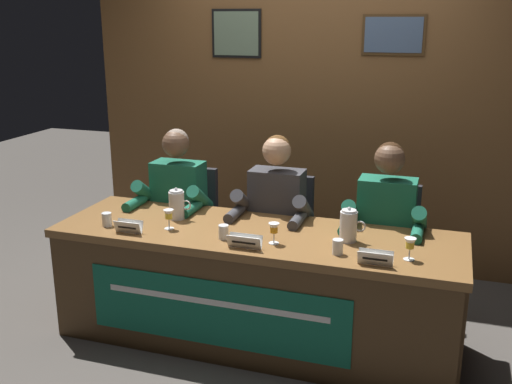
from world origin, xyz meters
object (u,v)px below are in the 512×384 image
(nameplate_left, at_px, (129,227))
(water_cup_right, at_px, (338,248))
(chair_center, at_px, (281,242))
(nameplate_right, at_px, (375,258))
(conference_table, at_px, (250,274))
(juice_glass_center, at_px, (274,229))
(water_pitcher_left_side, at_px, (177,205))
(chair_right, at_px, (385,254))
(panelist_right, at_px, (384,225))
(water_cup_left, at_px, (107,220))
(chair_left, at_px, (187,231))
(panelist_left, at_px, (174,203))
(panelist_center, at_px, (273,214))
(nameplate_center, at_px, (245,242))
(water_pitcher_right_side, at_px, (349,226))
(juice_glass_right, at_px, (410,245))
(water_cup_center, at_px, (224,233))
(juice_glass_left, at_px, (169,216))

(nameplate_left, distance_m, water_cup_right, 1.27)
(chair_center, xyz_separation_m, nameplate_right, (0.76, -0.87, 0.32))
(conference_table, distance_m, juice_glass_center, 0.37)
(conference_table, relative_size, water_pitcher_left_side, 11.88)
(chair_right, distance_m, panelist_right, 0.34)
(nameplate_left, height_order, water_cup_left, water_cup_left)
(chair_center, distance_m, water_pitcher_left_side, 0.84)
(water_cup_left, height_order, juice_glass_center, juice_glass_center)
(nameplate_left, relative_size, nameplate_right, 0.94)
(chair_left, relative_size, panelist_left, 0.74)
(juice_glass_center, bearing_deg, panelist_center, 106.92)
(panelist_center, relative_size, nameplate_center, 6.22)
(chair_right, height_order, panelist_right, panelist_right)
(conference_table, bearing_deg, water_pitcher_right_side, 10.92)
(chair_right, bearing_deg, water_pitcher_left_side, -158.68)
(panelist_center, height_order, water_pitcher_right_side, panelist_center)
(juice_glass_right, height_order, water_pitcher_right_side, water_pitcher_right_side)
(nameplate_center, bearing_deg, chair_left, 131.55)
(conference_table, relative_size, water_cup_left, 29.34)
(chair_left, distance_m, chair_center, 0.73)
(panelist_left, distance_m, chair_right, 1.50)
(chair_left, xyz_separation_m, chair_center, (0.73, 0.00, 0.00))
(panelist_left, relative_size, panelist_center, 1.00)
(panelist_center, bearing_deg, juice_glass_right, -30.11)
(nameplate_left, height_order, chair_right, chair_right)
(panelist_center, height_order, nameplate_right, panelist_center)
(chair_left, height_order, nameplate_left, chair_left)
(juice_glass_center, distance_m, water_cup_center, 0.31)
(water_cup_left, height_order, chair_center, chair_center)
(water_cup_left, bearing_deg, juice_glass_center, 1.93)
(conference_table, xyz_separation_m, juice_glass_right, (0.93, -0.06, 0.32))
(nameplate_right, bearing_deg, water_pitcher_right_side, 122.78)
(panelist_center, distance_m, chair_right, 0.81)
(panelist_center, bearing_deg, water_cup_right, -46.76)
(conference_table, distance_m, water_pitcher_right_side, 0.67)
(water_cup_center, relative_size, juice_glass_right, 0.69)
(conference_table, xyz_separation_m, panelist_left, (-0.73, 0.47, 0.24))
(water_cup_left, height_order, water_pitcher_left_side, water_pitcher_left_side)
(juice_glass_left, bearing_deg, panelist_left, 112.76)
(chair_right, bearing_deg, juice_glass_left, -150.97)
(juice_glass_left, bearing_deg, juice_glass_right, -1.53)
(conference_table, height_order, nameplate_center, nameplate_center)
(nameplate_center, relative_size, water_cup_center, 2.34)
(water_cup_center, relative_size, water_cup_right, 1.00)
(panelist_right, bearing_deg, juice_glass_right, -70.32)
(panelist_left, distance_m, nameplate_right, 1.63)
(nameplate_center, xyz_separation_m, water_cup_right, (0.52, 0.08, -0.00))
(water_cup_right, bearing_deg, panelist_right, 71.79)
(panelist_left, xyz_separation_m, panelist_right, (1.46, 0.00, 0.00))
(conference_table, xyz_separation_m, water_cup_right, (0.54, -0.11, 0.28))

